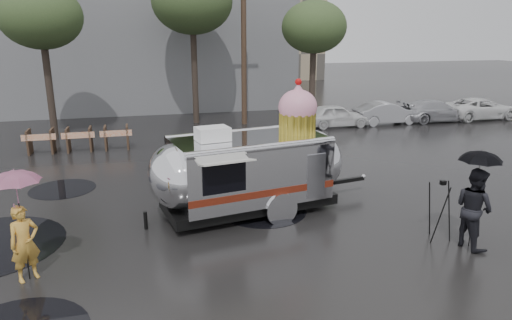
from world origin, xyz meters
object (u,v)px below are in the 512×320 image
object	(u,v)px
airstream_trailer	(252,167)
person_right	(474,208)
person_left	(25,243)
tripod	(440,205)

from	to	relation	value
airstream_trailer	person_right	distance (m)	5.57
person_left	person_right	bearing A→B (deg)	-39.06
person_right	airstream_trailer	bearing A→B (deg)	45.79
airstream_trailer	person_left	bearing A→B (deg)	-165.23
airstream_trailer	person_right	xyz separation A→B (m)	(4.41, -3.39, -0.35)
airstream_trailer	tripod	bearing A→B (deg)	-46.37
person_left	person_right	distance (m)	9.73
airstream_trailer	person_left	world-z (taller)	airstream_trailer
person_left	person_right	size ratio (longest dim) A/B	0.83
person_left	person_right	xyz separation A→B (m)	(9.69, -0.97, 0.16)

